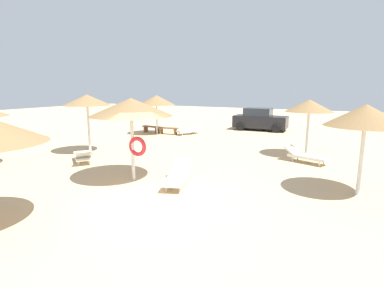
{
  "coord_description": "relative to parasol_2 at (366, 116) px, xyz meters",
  "views": [
    {
      "loc": [
        5.13,
        -6.81,
        3.29
      ],
      "look_at": [
        0.0,
        3.0,
        1.2
      ],
      "focal_mm": 28.25,
      "sensor_mm": 36.0,
      "label": 1
    }
  ],
  "objects": [
    {
      "name": "bench_1",
      "position": [
        -11.72,
        7.66,
        -2.11
      ],
      "size": [
        1.54,
        0.58,
        0.49
      ],
      "color": "brown",
      "rests_on": "ground"
    },
    {
      "name": "ground_plane",
      "position": [
        -5.56,
        -3.49,
        -2.46
      ],
      "size": [
        80.0,
        80.0,
        0.0
      ],
      "primitive_type": "plane",
      "color": "#D1B284"
    },
    {
      "name": "parasol_5",
      "position": [
        -12.03,
        0.64,
        0.19
      ],
      "size": [
        2.36,
        2.36,
        2.94
      ],
      "color": "silver",
      "rests_on": "ground"
    },
    {
      "name": "lounger_4",
      "position": [
        -2.01,
        3.53,
        -2.15
      ],
      "size": [
        2.01,
        1.24,
        0.66
      ],
      "color": "silver",
      "rests_on": "ground"
    },
    {
      "name": "lounger_6",
      "position": [
        -10.39,
        8.37,
        -2.15
      ],
      "size": [
        1.45,
        1.99,
        0.61
      ],
      "color": "silver",
      "rests_on": "ground"
    },
    {
      "name": "parasol_6",
      "position": [
        -12.49,
        7.39,
        -0.07
      ],
      "size": [
        2.65,
        2.65,
        2.74
      ],
      "color": "silver",
      "rests_on": "ground"
    },
    {
      "name": "parasol_3",
      "position": [
        -7.12,
        -2.03,
        0.13
      ],
      "size": [
        2.9,
        2.9,
        2.93
      ],
      "color": "silver",
      "rests_on": "ground"
    },
    {
      "name": "parked_car",
      "position": [
        -6.54,
        12.7,
        -1.64
      ],
      "size": [
        4.07,
        2.12,
        1.72
      ],
      "color": "black",
      "rests_on": "ground"
    },
    {
      "name": "bench_0",
      "position": [
        -13.22,
        7.72,
        -2.11
      ],
      "size": [
        1.54,
        0.57,
        0.49
      ],
      "color": "brown",
      "rests_on": "ground"
    },
    {
      "name": "lounger_3",
      "position": [
        -5.44,
        -1.77,
        -2.14
      ],
      "size": [
        1.21,
        1.98,
        0.75
      ],
      "color": "silver",
      "rests_on": "ground"
    },
    {
      "name": "parasol_4",
      "position": [
        -2.15,
        4.89,
        -0.04
      ],
      "size": [
        2.22,
        2.22,
        2.73
      ],
      "color": "silver",
      "rests_on": "ground"
    },
    {
      "name": "parasol_2",
      "position": [
        0.0,
        0.0,
        0.0
      ],
      "size": [
        2.35,
        2.35,
        2.8
      ],
      "color": "silver",
      "rests_on": "ground"
    },
    {
      "name": "lounger_5",
      "position": [
        -10.72,
        -1.05,
        -2.14
      ],
      "size": [
        1.88,
        1.67,
        0.71
      ],
      "color": "silver",
      "rests_on": "ground"
    }
  ]
}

